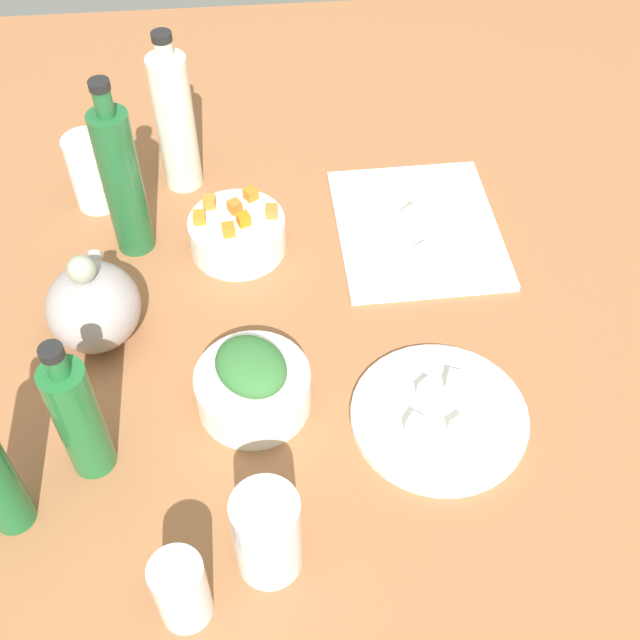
{
  "coord_description": "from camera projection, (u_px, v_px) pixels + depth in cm",
  "views": [
    {
      "loc": [
        -70.68,
        6.59,
        90.85
      ],
      "look_at": [
        0.0,
        0.0,
        8.0
      ],
      "focal_mm": 45.28,
      "sensor_mm": 36.0,
      "label": 1
    }
  ],
  "objects": [
    {
      "name": "tofu_cube_3",
      "position": [
        455.0,
        381.0,
        1.06
      ],
      "size": [
        2.88,
        2.88,
        2.2
      ],
      "primitive_type": "cube",
      "rotation": [
        0.0,
        0.0,
        1.17
      ],
      "color": "#ECE6CD",
      "rests_on": "plate_tofu"
    },
    {
      "name": "plate_tofu",
      "position": [
        439.0,
        416.0,
        1.04
      ],
      "size": [
        23.01,
        23.01,
        1.2
      ],
      "primitive_type": "cylinder",
      "color": "white",
      "rests_on": "tabletop"
    },
    {
      "name": "bowl_greens",
      "position": [
        253.0,
        389.0,
        1.04
      ],
      "size": [
        14.89,
        14.89,
        5.96
      ],
      "primitive_type": "cylinder",
      "color": "white",
      "rests_on": "tabletop"
    },
    {
      "name": "carrot_cube_3",
      "position": [
        251.0,
        194.0,
        1.24
      ],
      "size": [
        2.52,
        2.52,
        1.8
      ],
      "primitive_type": "cube",
      "rotation": [
        0.0,
        0.0,
        2.21
      ],
      "color": "orange",
      "rests_on": "bowl_carrots"
    },
    {
      "name": "bottle_3",
      "position": [
        122.0,
        181.0,
        1.16
      ],
      "size": [
        5.76,
        5.76,
        29.11
      ],
      "color": "#215E2F",
      "rests_on": "tabletop"
    },
    {
      "name": "teapot",
      "position": [
        93.0,
        305.0,
        1.09
      ],
      "size": [
        15.29,
        12.77,
        14.99
      ],
      "color": "#9E9493",
      "rests_on": "tabletop"
    },
    {
      "name": "dumpling_2",
      "position": [
        427.0,
        246.0,
        1.22
      ],
      "size": [
        4.77,
        4.88,
        3.0
      ],
      "primitive_type": "pyramid",
      "rotation": [
        0.0,
        0.0,
        4.59
      ],
      "color": "beige",
      "rests_on": "cutting_board"
    },
    {
      "name": "dumpling_1",
      "position": [
        413.0,
        210.0,
        1.27
      ],
      "size": [
        5.97,
        5.73,
        3.04
      ],
      "primitive_type": "pyramid",
      "rotation": [
        0.0,
        0.0,
        3.04
      ],
      "color": "beige",
      "rests_on": "cutting_board"
    },
    {
      "name": "carrot_cube_5",
      "position": [
        272.0,
        211.0,
        1.21
      ],
      "size": [
        1.96,
        1.96,
        1.8
      ],
      "primitive_type": "cube",
      "rotation": [
        0.0,
        0.0,
        3.05
      ],
      "color": "orange",
      "rests_on": "bowl_carrots"
    },
    {
      "name": "cutting_board",
      "position": [
        417.0,
        228.0,
        1.28
      ],
      "size": [
        30.0,
        25.74,
        1.0
      ],
      "primitive_type": "cube",
      "rotation": [
        0.0,
        0.0,
        0.02
      ],
      "color": "silver",
      "rests_on": "tabletop"
    },
    {
      "name": "carrot_cube_0",
      "position": [
        228.0,
        230.0,
        1.18
      ],
      "size": [
        2.01,
        2.01,
        1.8
      ],
      "primitive_type": "cube",
      "rotation": [
        0.0,
        0.0,
        0.13
      ],
      "color": "orange",
      "rests_on": "bowl_carrots"
    },
    {
      "name": "bottle_0",
      "position": [
        175.0,
        121.0,
        1.27
      ],
      "size": [
        6.12,
        6.12,
        27.21
      ],
      "color": "silver",
      "rests_on": "tabletop"
    },
    {
      "name": "carrot_cube_4",
      "position": [
        244.0,
        219.0,
        1.2
      ],
      "size": [
        2.34,
        2.34,
        1.8
      ],
      "primitive_type": "cube",
      "rotation": [
        0.0,
        0.0,
        0.38
      ],
      "color": "orange",
      "rests_on": "bowl_carrots"
    },
    {
      "name": "bowl_carrots",
      "position": [
        238.0,
        234.0,
        1.23
      ],
      "size": [
        14.66,
        14.66,
        5.66
      ],
      "primitive_type": "cylinder",
      "color": "white",
      "rests_on": "tabletop"
    },
    {
      "name": "tofu_cube_2",
      "position": [
        416.0,
        425.0,
        1.01
      ],
      "size": [
        3.07,
        3.07,
        2.2
      ],
      "primitive_type": "cube",
      "rotation": [
        0.0,
        0.0,
        0.94
      ],
      "color": "white",
      "rests_on": "plate_tofu"
    },
    {
      "name": "drinking_glass_2",
      "position": [
        267.0,
        534.0,
        0.87
      ],
      "size": [
        7.47,
        7.47,
        13.1
      ],
      "primitive_type": "cylinder",
      "color": "white",
      "rests_on": "tabletop"
    },
    {
      "name": "tofu_cube_0",
      "position": [
        460.0,
        428.0,
        1.01
      ],
      "size": [
        3.02,
        3.02,
        2.2
      ],
      "primitive_type": "cube",
      "rotation": [
        0.0,
        0.0,
        0.54
      ],
      "color": "white",
      "rests_on": "plate_tofu"
    },
    {
      "name": "tofu_cube_1",
      "position": [
        429.0,
        390.0,
        1.05
      ],
      "size": [
        3.1,
        3.1,
        2.2
      ],
      "primitive_type": "cube",
      "rotation": [
        0.0,
        0.0,
        0.69
      ],
      "color": "white",
      "rests_on": "plate_tofu"
    },
    {
      "name": "bottle_1",
      "position": [
        78.0,
        417.0,
        0.93
      ],
      "size": [
        5.39,
        5.39,
        22.41
      ],
      "color": "#216932",
      "rests_on": "tabletop"
    },
    {
      "name": "tabletop",
      "position": [
        320.0,
        350.0,
        1.14
      ],
      "size": [
        190.0,
        190.0,
        3.0
      ],
      "primitive_type": "cube",
      "color": "#975F3A",
      "rests_on": "ground"
    },
    {
      "name": "carrot_cube_1",
      "position": [
        209.0,
        202.0,
        1.22
      ],
      "size": [
        1.97,
        1.97,
        1.8
      ],
      "primitive_type": "cube",
      "rotation": [
        0.0,
        0.0,
        3.04
      ],
      "color": "orange",
      "rests_on": "bowl_carrots"
    },
    {
      "name": "dumpling_0",
      "position": [
        376.0,
        213.0,
        1.27
      ],
      "size": [
        4.13,
        4.48,
        2.6
      ],
      "primitive_type": "pyramid",
      "rotation": [
        0.0,
        0.0,
        4.57
      ],
      "color": "beige",
      "rests_on": "cutting_board"
    },
    {
      "name": "drinking_glass_1",
      "position": [
        181.0,
        590.0,
        0.85
      ],
      "size": [
        5.81,
        5.81,
        10.36
      ],
      "primitive_type": "cylinder",
      "color": "white",
      "rests_on": "tabletop"
    },
    {
      "name": "drinking_glass_0",
      "position": [
        92.0,
        172.0,
        1.28
      ],
      "size": [
        7.19,
        7.19,
        12.44
      ],
      "primitive_type": "cylinder",
      "color": "white",
      "rests_on": "tabletop"
    },
    {
      "name": "carrot_cube_2",
      "position": [
        235.0,
        206.0,
        1.22
      ],
      "size": [
        2.44,
        2.44,
        1.8
      ],
      "primitive_type": "cube",
      "rotation": [
        0.0,
        0.0,
        2.07
      ],
      "color": "orange",
      "rests_on": "bowl_carrots"
    },
    {
      "name": "chopped_greens_mound",
      "position": [
        251.0,
        366.0,
        1.0
      ],
      "size": [
        13.18,
        12.56,
        3.9
      ],
      "primitive_type": "ellipsoid",
      "rotation": [
        0.0,
        0.0,
        0.56
      ],
      "color": "#336C33",
      "rests_on": "bowl_greens"
    },
    {
      "name": "carrot_cube_6",
      "position": [
        199.0,
        218.0,
        1.2
      ],
      "size": [
        1.85,
        1.85,
        1.8
      ],
      "primitive_type": "cube",
      "rotation": [
        0.0,
        0.0,
        1.54
      ],
      "color": "orange",
      "rests_on": "bowl_carrots"
    }
  ]
}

